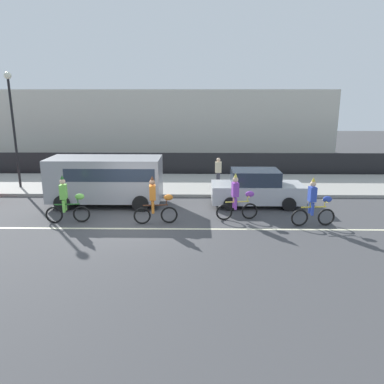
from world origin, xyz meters
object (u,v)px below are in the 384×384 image
parade_cyclist_lime (67,202)px  parade_cyclist_orange (156,203)px  street_lamp_post (12,113)px  parade_cyclist_purple (238,200)px  pedestrian_onlooker (218,172)px  parked_car_silver (256,189)px  parade_cyclist_cobalt (314,205)px  parked_van_grey (107,177)px

parade_cyclist_lime → parade_cyclist_orange: 3.47m
street_lamp_post → parade_cyclist_purple: bearing=-23.5°
parade_cyclist_orange → parade_cyclist_purple: bearing=9.4°
parade_cyclist_lime → pedestrian_onlooker: (6.15, 5.08, 0.17)m
parked_car_silver → street_lamp_post: bearing=167.3°
parade_cyclist_orange → pedestrian_onlooker: parade_cyclist_orange is taller
parade_cyclist_lime → street_lamp_post: (-4.35, 5.27, 3.15)m
parade_cyclist_purple → street_lamp_post: bearing=156.5°
parade_cyclist_orange → street_lamp_post: bearing=145.7°
parade_cyclist_cobalt → parked_van_grey: (-8.53, 2.76, 0.44)m
parade_cyclist_orange → parade_cyclist_purple: 3.26m
parade_cyclist_lime → parked_car_silver: bearing=18.2°
parade_cyclist_orange → parked_van_grey: size_ratio=0.38×
parade_cyclist_orange → parked_car_silver: (4.28, 2.62, -0.06)m
parked_car_silver → street_lamp_post: 12.81m
parade_cyclist_orange → parade_cyclist_purple: size_ratio=1.00×
parade_cyclist_cobalt → street_lamp_post: (-13.87, 5.50, 3.15)m
street_lamp_post → parked_van_grey: bearing=-27.2°
parade_cyclist_cobalt → parked_car_silver: size_ratio=0.47×
parade_cyclist_lime → parked_van_grey: bearing=68.6°
parade_cyclist_orange → street_lamp_post: size_ratio=0.33×
parked_car_silver → street_lamp_post: street_lamp_post is taller
parade_cyclist_purple → parade_cyclist_orange: bearing=-170.6°
parked_van_grey → pedestrian_onlooker: 5.76m
parade_cyclist_cobalt → parked_car_silver: 3.30m
parade_cyclist_purple → parked_van_grey: parked_van_grey is taller
parade_cyclist_purple → street_lamp_post: street_lamp_post is taller
parade_cyclist_lime → parade_cyclist_purple: 6.70m
parked_van_grey → street_lamp_post: bearing=152.8°
street_lamp_post → parade_cyclist_lime: bearing=-50.5°
parade_cyclist_purple → parked_car_silver: 2.34m
parade_cyclist_purple → pedestrian_onlooker: bearing=96.6°
pedestrian_onlooker → parade_cyclist_lime: bearing=-140.4°
parade_cyclist_orange → street_lamp_post: (-7.81, 5.34, 3.15)m
parade_cyclist_lime → pedestrian_onlooker: bearing=39.6°
parade_cyclist_lime → parked_car_silver: size_ratio=0.47×
parade_cyclist_lime → parade_cyclist_cobalt: 9.53m
parade_cyclist_purple → parked_car_silver: (1.06, 2.08, -0.06)m
parade_cyclist_orange → parade_cyclist_cobalt: size_ratio=1.00×
parade_cyclist_orange → parade_cyclist_purple: same height
parked_car_silver → parade_cyclist_purple: bearing=-117.0°
pedestrian_onlooker → parade_cyclist_orange: bearing=-117.5°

